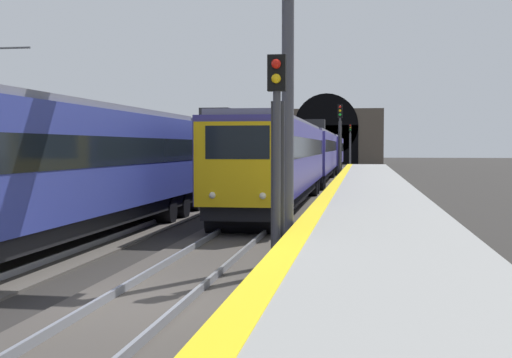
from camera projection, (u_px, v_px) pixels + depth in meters
ground_plane at (144, 308)px, 11.56m from camera, size 320.00×320.00×0.00m
platform_right at (383, 286)px, 10.91m from camera, size 112.00×3.69×1.04m
platform_right_edge_strip at (285, 251)px, 11.13m from camera, size 112.00×0.50×0.01m
track_main_line at (144, 306)px, 11.56m from camera, size 160.00×3.04×0.21m
train_main_approaching at (314, 153)px, 51.25m from camera, size 63.62×2.87×4.80m
train_adjacent_platform at (166, 159)px, 27.61m from camera, size 38.35×2.88×4.86m
railway_signal_near at (277, 147)px, 14.12m from camera, size 0.39×0.38×4.67m
railway_signal_mid at (340, 136)px, 52.23m from camera, size 0.39×0.38×6.02m
railway_signal_far at (350, 141)px, 93.51m from camera, size 0.39×0.38×5.88m
overhead_signal_gantry at (116, 22)px, 16.04m from camera, size 0.70×8.48×7.66m
tunnel_portal at (327, 136)px, 108.36m from camera, size 2.43×17.97×11.18m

